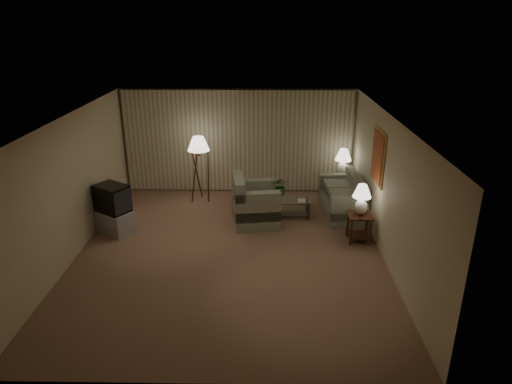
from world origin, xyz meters
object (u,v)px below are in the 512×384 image
coffee_table (287,205)px  crt_tv (112,198)px  table_lamp_far (343,160)px  tv_cabinet (115,221)px  side_table_far (341,184)px  sofa (342,200)px  armchair (256,205)px  vase (281,196)px  side_table_near (359,223)px  ottoman (244,205)px  floor_lamp (199,168)px  table_lamp_near (362,197)px

coffee_table → crt_tv: size_ratio=1.35×
table_lamp_far → tv_cabinet: 5.65m
side_table_far → coffee_table: 1.83m
sofa → side_table_far: 1.03m
armchair → vase: bearing=-63.5°
side_table_near → ottoman: 2.84m
sofa → tv_cabinet: size_ratio=1.92×
floor_lamp → ottoman: floor_lamp is taller
table_lamp_far → ottoman: bearing=-158.8°
armchair → crt_tv: 3.11m
floor_lamp → vase: floor_lamp is taller
table_lamp_far → sofa: bearing=-98.3°
side_table_near → table_lamp_far: 2.45m
crt_tv → tv_cabinet: bearing=0.0°
crt_tv → floor_lamp: bearing=82.2°
side_table_far → ottoman: (-2.45, -0.95, -0.19)m
armchair → vase: (0.57, 0.38, 0.05)m
tv_cabinet → ottoman: tv_cabinet is taller
floor_lamp → vase: size_ratio=11.31×
table_lamp_far → crt_tv: size_ratio=0.85×
tv_cabinet → floor_lamp: floor_lamp is taller
side_table_far → table_lamp_near: table_lamp_near is taller
table_lamp_near → ottoman: table_lamp_near is taller
floor_lamp → vase: bearing=-24.6°
sofa → vase: sofa is taller
table_lamp_near → tv_cabinet: 5.26m
ottoman → coffee_table: bearing=-10.0°
table_lamp_far → armchair: bearing=-145.1°
side_table_near → sofa: bearing=96.3°
side_table_far → tv_cabinet: size_ratio=0.65×
crt_tv → floor_lamp: size_ratio=0.50×
ottoman → side_table_far: bearing=21.2°
crt_tv → floor_lamp: 2.46m
table_lamp_far → floor_lamp: (-3.58, -0.21, -0.15)m
table_lamp_near → crt_tv: 5.21m
tv_cabinet → floor_lamp: (1.62, 1.85, 0.62)m
coffee_table → armchair: bearing=-151.8°
coffee_table → vase: vase is taller
side_table_near → vase: size_ratio=4.09×
crt_tv → ottoman: size_ratio=1.41×
table_lamp_far → crt_tv: bearing=-158.4°
side_table_far → vase: (-1.59, -1.12, 0.10)m
table_lamp_near → floor_lamp: 4.19m
table_lamp_near → tv_cabinet: (-5.20, 0.31, -0.74)m
floor_lamp → crt_tv: bearing=-131.2°
table_lamp_far → crt_tv: table_lamp_far is taller
side_table_far → vase: size_ratio=4.09×
side_table_near → coffee_table: side_table_near is taller
side_table_far → crt_tv: 5.61m
armchair → side_table_far: bearing=-62.7°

